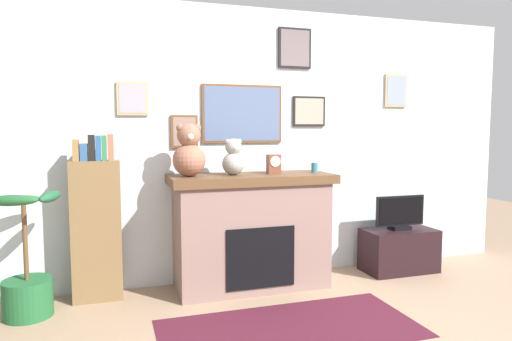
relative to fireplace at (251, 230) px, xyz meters
The scene contains 11 objects.
back_wall 0.92m from the fireplace, 42.25° to the left, with size 5.20×0.15×2.60m.
fireplace is the anchor object (origin of this frame).
bookshelf 1.35m from the fireplace, behind, with size 0.41×0.16×1.41m.
potted_plant 1.87m from the fireplace, behind, with size 0.54×0.54×0.98m.
tv_stand 1.61m from the fireplace, ahead, with size 0.73×0.40×0.43m, color black.
television 1.58m from the fireplace, ahead, with size 0.55×0.14×0.35m.
area_rug 1.09m from the fireplace, 90.00° to the right, with size 1.90×0.90×0.01m, color #451624.
candle_jar 0.84m from the fireplace, ahead, with size 0.06×0.06×0.09m, color teal.
mantel_clock 0.64m from the fireplace, ahead, with size 0.12×0.09×0.18m.
teddy_bear_brown 0.92m from the fireplace, behind, with size 0.28×0.28×0.46m.
teddy_bear_grey 0.69m from the fireplace, behind, with size 0.20×0.20×0.33m.
Camera 1 is at (-1.61, -2.30, 1.46)m, focal length 32.35 mm.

